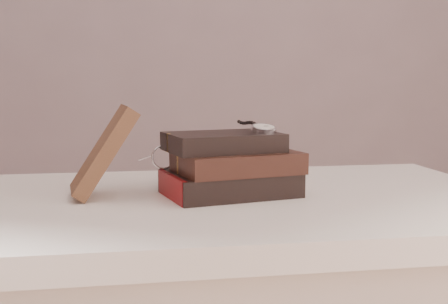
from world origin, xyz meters
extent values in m
cube|color=white|center=(0.00, 0.35, 0.73)|extent=(1.00, 0.60, 0.04)
cube|color=white|center=(0.00, 0.35, 0.67)|extent=(0.88, 0.49, 0.08)
cube|color=black|center=(0.01, 0.36, 0.77)|extent=(0.24, 0.19, 0.04)
cube|color=#F8EBCB|center=(0.01, 0.36, 0.77)|extent=(0.23, 0.18, 0.03)
cube|color=gold|center=(-0.10, 0.36, 0.77)|extent=(0.01, 0.01, 0.04)
cube|color=maroon|center=(-0.10, 0.34, 0.77)|extent=(0.04, 0.13, 0.04)
cube|color=black|center=(0.02, 0.35, 0.81)|extent=(0.23, 0.18, 0.04)
cube|color=#F8EBCB|center=(0.02, 0.35, 0.81)|extent=(0.22, 0.17, 0.03)
cube|color=gold|center=(-0.08, 0.35, 0.81)|extent=(0.01, 0.01, 0.04)
cube|color=black|center=(0.00, 0.37, 0.84)|extent=(0.21, 0.17, 0.03)
cube|color=#F8EBCB|center=(0.00, 0.37, 0.84)|extent=(0.20, 0.16, 0.02)
cube|color=gold|center=(-0.10, 0.37, 0.84)|extent=(0.01, 0.01, 0.03)
cube|color=#44291A|center=(-0.21, 0.38, 0.83)|extent=(0.12, 0.12, 0.16)
cylinder|color=silver|center=(0.07, 0.36, 0.86)|extent=(0.05, 0.05, 0.02)
cylinder|color=white|center=(0.07, 0.36, 0.87)|extent=(0.04, 0.04, 0.01)
torus|color=silver|center=(0.07, 0.36, 0.87)|extent=(0.05, 0.05, 0.01)
cylinder|color=silver|center=(0.06, 0.38, 0.86)|extent=(0.01, 0.01, 0.01)
cube|color=black|center=(0.06, 0.36, 0.87)|extent=(0.00, 0.01, 0.00)
cube|color=black|center=(0.07, 0.36, 0.87)|extent=(0.01, 0.00, 0.00)
sphere|color=black|center=(0.06, 0.39, 0.87)|extent=(0.01, 0.01, 0.01)
sphere|color=black|center=(0.06, 0.40, 0.87)|extent=(0.01, 0.01, 0.01)
sphere|color=black|center=(0.06, 0.41, 0.87)|extent=(0.01, 0.01, 0.01)
sphere|color=black|center=(0.05, 0.42, 0.87)|extent=(0.01, 0.01, 0.01)
sphere|color=black|center=(0.05, 0.43, 0.87)|extent=(0.01, 0.01, 0.01)
sphere|color=black|center=(0.05, 0.44, 0.87)|extent=(0.01, 0.01, 0.01)
sphere|color=black|center=(0.05, 0.45, 0.87)|extent=(0.01, 0.01, 0.01)
sphere|color=black|center=(0.05, 0.47, 0.87)|extent=(0.01, 0.01, 0.01)
sphere|color=black|center=(0.05, 0.48, 0.87)|extent=(0.01, 0.01, 0.01)
torus|color=silver|center=(-0.11, 0.40, 0.81)|extent=(0.05, 0.02, 0.04)
torus|color=silver|center=(-0.06, 0.41, 0.81)|extent=(0.05, 0.02, 0.04)
cylinder|color=silver|center=(-0.08, 0.41, 0.81)|extent=(0.01, 0.01, 0.00)
cylinder|color=silver|center=(-0.13, 0.45, 0.81)|extent=(0.02, 0.10, 0.02)
cylinder|color=silver|center=(-0.05, 0.47, 0.81)|extent=(0.02, 0.10, 0.02)
camera|label=1|loc=(-0.17, -0.62, 0.95)|focal=47.10mm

